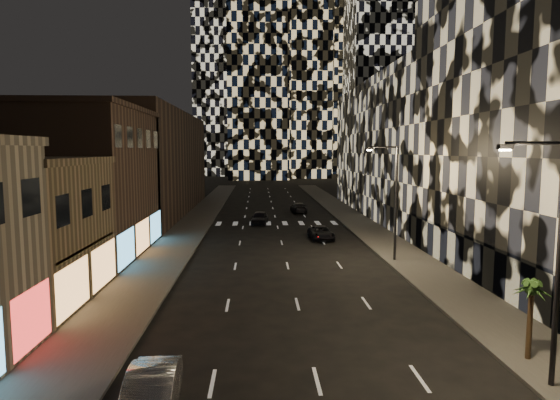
{
  "coord_description": "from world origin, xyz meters",
  "views": [
    {
      "loc": [
        -2.22,
        -6.01,
        8.8
      ],
      "look_at": [
        -0.99,
        20.28,
        6.0
      ],
      "focal_mm": 30.0,
      "sensor_mm": 36.0,
      "label": 1
    }
  ],
  "objects": [
    {
      "name": "sidewalk_left",
      "position": [
        -10.0,
        50.0,
        0.07
      ],
      "size": [
        4.0,
        120.0,
        0.15
      ],
      "primitive_type": "cube",
      "color": "#47443F",
      "rests_on": "ground"
    },
    {
      "name": "sidewalk_right",
      "position": [
        10.0,
        50.0,
        0.07
      ],
      "size": [
        4.0,
        120.0,
        0.15
      ],
      "primitive_type": "cube",
      "color": "#47443F",
      "rests_on": "ground"
    },
    {
      "name": "curb_left",
      "position": [
        -7.9,
        50.0,
        0.07
      ],
      "size": [
        0.2,
        120.0,
        0.15
      ],
      "primitive_type": "cube",
      "color": "#4C4C47",
      "rests_on": "ground"
    },
    {
      "name": "curb_right",
      "position": [
        7.9,
        50.0,
        0.07
      ],
      "size": [
        0.2,
        120.0,
        0.15
      ],
      "primitive_type": "cube",
      "color": "#4C4C47",
      "rests_on": "ground"
    },
    {
      "name": "retail_brown",
      "position": [
        -17.0,
        33.5,
        6.0
      ],
      "size": [
        10.0,
        15.0,
        12.0
      ],
      "primitive_type": "cube",
      "color": "#4D372B",
      "rests_on": "ground"
    },
    {
      "name": "retail_filler_left",
      "position": [
        -17.0,
        60.0,
        7.0
      ],
      "size": [
        10.0,
        40.0,
        14.0
      ],
      "primitive_type": "cube",
      "color": "#4D372B",
      "rests_on": "ground"
    },
    {
      "name": "midrise_base",
      "position": [
        12.3,
        24.5,
        1.5
      ],
      "size": [
        0.6,
        25.0,
        3.0
      ],
      "primitive_type": "cube",
      "color": "#383838",
      "rests_on": "ground"
    },
    {
      "name": "midrise_filler_right",
      "position": [
        20.0,
        57.0,
        9.0
      ],
      "size": [
        16.0,
        40.0,
        18.0
      ],
      "primitive_type": "cube",
      "color": "#232326",
      "rests_on": "ground"
    },
    {
      "name": "tower_right_mid",
      "position": [
        35.0,
        135.0,
        50.0
      ],
      "size": [
        20.0,
        20.0,
        100.0
      ],
      "primitive_type": "cube",
      "color": "black",
      "rests_on": "ground"
    },
    {
      "name": "tower_left_back",
      "position": [
        -12.0,
        165.0,
        60.0
      ],
      "size": [
        24.0,
        24.0,
        120.0
      ],
      "primitive_type": "cube",
      "color": "black",
      "rests_on": "ground"
    },
    {
      "name": "tower_center_low",
      "position": [
        -2.0,
        140.0,
        47.5
      ],
      "size": [
        18.0,
        18.0,
        95.0
      ],
      "primitive_type": "cube",
      "color": "black",
      "rests_on": "ground"
    },
    {
      "name": "streetlight_near",
      "position": [
        8.35,
        10.0,
        5.35
      ],
      "size": [
        2.55,
        0.25,
        9.0
      ],
      "color": "black",
      "rests_on": "sidewalk_right"
    },
    {
      "name": "streetlight_far",
      "position": [
        8.35,
        30.0,
        5.35
      ],
      "size": [
        2.55,
        0.25,
        9.0
      ],
      "color": "black",
      "rests_on": "sidewalk_right"
    },
    {
      "name": "car_silver_parked",
      "position": [
        -5.8,
        8.8,
        0.77
      ],
      "size": [
        1.89,
        4.74,
        1.53
      ],
      "primitive_type": "imported",
      "rotation": [
        0.0,
        0.0,
        0.06
      ],
      "color": "#949499",
      "rests_on": "ground"
    },
    {
      "name": "car_dark_midlane",
      "position": [
        -2.07,
        49.48,
        0.76
      ],
      "size": [
        2.23,
        4.64,
        1.53
      ],
      "primitive_type": "imported",
      "rotation": [
        0.0,
        0.0,
        -0.1
      ],
      "color": "black",
      "rests_on": "ground"
    },
    {
      "name": "car_dark_oncoming",
      "position": [
        3.5,
        59.56,
        0.71
      ],
      "size": [
        2.22,
        4.98,
        1.42
      ],
      "primitive_type": "imported",
      "rotation": [
        0.0,
        0.0,
        3.19
      ],
      "color": "black",
      "rests_on": "ground"
    },
    {
      "name": "car_dark_rightlane",
      "position": [
        4.0,
        39.51,
        0.64
      ],
      "size": [
        2.4,
        4.75,
        1.29
      ],
      "primitive_type": "imported",
      "rotation": [
        0.0,
        0.0,
        0.06
      ],
      "color": "black",
      "rests_on": "ground"
    },
    {
      "name": "palm_tree",
      "position": [
        9.0,
        12.19,
        2.93
      ],
      "size": [
        1.71,
        1.72,
        3.37
      ],
      "color": "#47331E",
      "rests_on": "sidewalk_right"
    }
  ]
}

